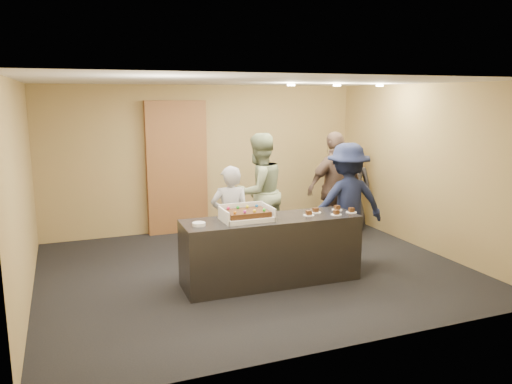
% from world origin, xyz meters
% --- Properties ---
extents(room, '(6.04, 6.00, 2.70)m').
position_xyz_m(room, '(0.00, 0.00, 1.35)').
color(room, black).
rests_on(room, ground).
extents(serving_counter, '(2.41, 0.75, 0.90)m').
position_xyz_m(serving_counter, '(0.03, -0.56, 0.45)').
color(serving_counter, black).
rests_on(serving_counter, floor).
extents(storage_cabinet, '(1.10, 0.15, 2.42)m').
position_xyz_m(storage_cabinet, '(-0.58, 2.41, 1.21)').
color(storage_cabinet, brown).
rests_on(storage_cabinet, floor).
extents(cake_box, '(0.65, 0.45, 0.19)m').
position_xyz_m(cake_box, '(-0.32, -0.53, 0.94)').
color(cake_box, white).
rests_on(cake_box, serving_counter).
extents(sheet_cake, '(0.55, 0.38, 0.11)m').
position_xyz_m(sheet_cake, '(-0.32, -0.56, 1.00)').
color(sheet_cake, '#39220D').
rests_on(sheet_cake, cake_box).
extents(plate_stack, '(0.17, 0.17, 0.04)m').
position_xyz_m(plate_stack, '(-0.97, -0.60, 0.92)').
color(plate_stack, white).
rests_on(plate_stack, serving_counter).
extents(slice_a, '(0.15, 0.15, 0.07)m').
position_xyz_m(slice_a, '(0.56, -0.62, 0.92)').
color(slice_a, white).
rests_on(slice_a, serving_counter).
extents(slice_b, '(0.15, 0.15, 0.07)m').
position_xyz_m(slice_b, '(0.73, -0.50, 0.92)').
color(slice_b, white).
rests_on(slice_b, serving_counter).
extents(slice_c, '(0.15, 0.15, 0.07)m').
position_xyz_m(slice_c, '(0.93, -0.72, 0.92)').
color(slice_c, white).
rests_on(slice_c, serving_counter).
extents(slice_d, '(0.15, 0.15, 0.07)m').
position_xyz_m(slice_d, '(1.09, -0.48, 0.92)').
color(slice_d, white).
rests_on(slice_d, serving_counter).
extents(slice_e, '(0.15, 0.15, 0.07)m').
position_xyz_m(slice_e, '(1.20, -0.68, 0.92)').
color(slice_e, white).
rests_on(slice_e, serving_counter).
extents(person_server_grey, '(0.63, 0.48, 1.54)m').
position_xyz_m(person_server_grey, '(-0.33, 0.09, 0.77)').
color(person_server_grey, '#ACACB1').
rests_on(person_server_grey, floor).
extents(person_sage_man, '(1.10, 0.96, 1.92)m').
position_xyz_m(person_sage_man, '(0.42, 0.86, 0.96)').
color(person_sage_man, gray).
rests_on(person_sage_man, floor).
extents(person_navy_man, '(1.25, 0.82, 1.81)m').
position_xyz_m(person_navy_man, '(1.48, -0.11, 0.91)').
color(person_navy_man, '#151C3A').
rests_on(person_navy_man, floor).
extents(person_brown_extra, '(1.18, 0.63, 1.92)m').
position_xyz_m(person_brown_extra, '(1.78, 0.75, 0.96)').
color(person_brown_extra, brown).
rests_on(person_brown_extra, floor).
extents(person_dark_suit, '(0.96, 0.87, 1.65)m').
position_xyz_m(person_dark_suit, '(2.53, 1.48, 0.83)').
color(person_dark_suit, black).
rests_on(person_dark_suit, floor).
extents(ceiling_spotlights, '(1.72, 0.12, 0.03)m').
position_xyz_m(ceiling_spotlights, '(1.60, 0.50, 2.67)').
color(ceiling_spotlights, '#FFEAC6').
rests_on(ceiling_spotlights, ceiling).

